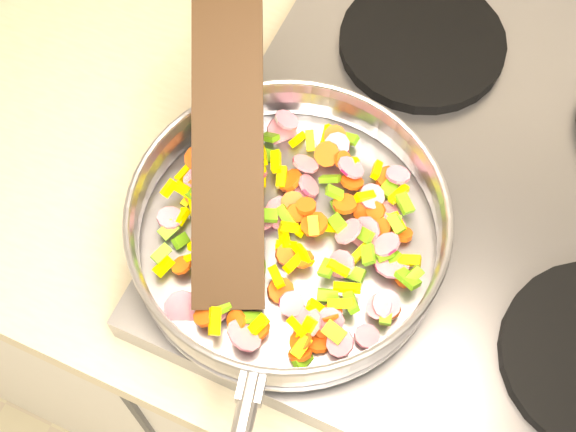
% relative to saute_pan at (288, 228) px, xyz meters
% --- Properties ---
extents(cooktop, '(0.60, 0.60, 0.04)m').
position_rel_saute_pan_xyz_m(cooktop, '(0.17, 0.16, -0.07)').
color(cooktop, '#939399').
rests_on(cooktop, counter_top).
extents(grate_fl, '(0.19, 0.19, 0.02)m').
position_rel_saute_pan_xyz_m(grate_fl, '(0.03, 0.02, -0.04)').
color(grate_fl, black).
rests_on(grate_fl, cooktop).
extents(grate_bl, '(0.19, 0.19, 0.02)m').
position_rel_saute_pan_xyz_m(grate_bl, '(0.03, 0.30, -0.04)').
color(grate_bl, black).
rests_on(grate_bl, cooktop).
extents(saute_pan, '(0.35, 0.51, 0.06)m').
position_rel_saute_pan_xyz_m(saute_pan, '(0.00, 0.00, 0.00)').
color(saute_pan, '#9E9EA5').
rests_on(saute_pan, grate_fl).
extents(vegetable_heap, '(0.27, 0.27, 0.05)m').
position_rel_saute_pan_xyz_m(vegetable_heap, '(0.00, 0.01, -0.01)').
color(vegetable_heap, '#E24F0F').
rests_on(vegetable_heap, saute_pan).
extents(wooden_spatula, '(0.18, 0.28, 0.12)m').
position_rel_saute_pan_xyz_m(wooden_spatula, '(-0.07, 0.03, 0.05)').
color(wooden_spatula, black).
rests_on(wooden_spatula, saute_pan).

